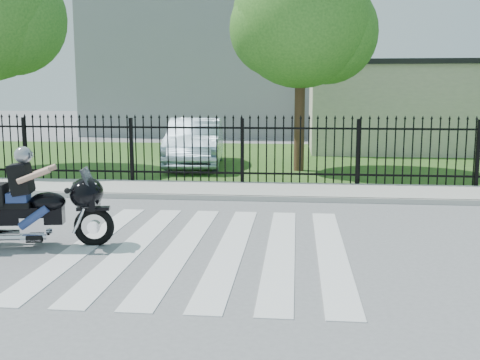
# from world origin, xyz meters

# --- Properties ---
(ground) EXTENTS (120.00, 120.00, 0.00)m
(ground) POSITION_xyz_m (0.00, 0.00, 0.00)
(ground) COLOR slate
(ground) RESTS_ON ground
(crosswalk) EXTENTS (5.00, 5.50, 0.01)m
(crosswalk) POSITION_xyz_m (0.00, 0.00, 0.01)
(crosswalk) COLOR silver
(crosswalk) RESTS_ON ground
(sidewalk) EXTENTS (40.00, 2.00, 0.12)m
(sidewalk) POSITION_xyz_m (0.00, 5.00, 0.06)
(sidewalk) COLOR #ADAAA3
(sidewalk) RESTS_ON ground
(curb) EXTENTS (40.00, 0.12, 0.12)m
(curb) POSITION_xyz_m (0.00, 4.00, 0.06)
(curb) COLOR #ADAAA3
(curb) RESTS_ON ground
(grass_strip) EXTENTS (40.00, 12.00, 0.02)m
(grass_strip) POSITION_xyz_m (0.00, 12.00, 0.01)
(grass_strip) COLOR #28551D
(grass_strip) RESTS_ON ground
(iron_fence) EXTENTS (26.00, 0.04, 1.80)m
(iron_fence) POSITION_xyz_m (0.00, 6.00, 0.90)
(iron_fence) COLOR black
(iron_fence) RESTS_ON ground
(tree_mid) EXTENTS (4.20, 4.20, 6.78)m
(tree_mid) POSITION_xyz_m (1.50, 9.00, 4.67)
(tree_mid) COLOR #382316
(tree_mid) RESTS_ON ground
(building_low) EXTENTS (10.00, 6.00, 3.50)m
(building_low) POSITION_xyz_m (7.00, 16.00, 1.75)
(building_low) COLOR beige
(building_low) RESTS_ON ground
(building_low_roof) EXTENTS (10.20, 6.20, 0.20)m
(building_low_roof) POSITION_xyz_m (7.00, 16.00, 3.60)
(building_low_roof) COLOR black
(building_low_roof) RESTS_ON building_low
(building_tall) EXTENTS (15.00, 10.00, 12.00)m
(building_tall) POSITION_xyz_m (-3.00, 26.00, 6.00)
(building_tall) COLOR gray
(building_tall) RESTS_ON ground
(motorcycle_rider) EXTENTS (2.52, 1.12, 1.68)m
(motorcycle_rider) POSITION_xyz_m (-2.84, -0.21, 0.69)
(motorcycle_rider) COLOR black
(motorcycle_rider) RESTS_ON ground
(parked_car) EXTENTS (2.16, 4.98, 1.59)m
(parked_car) POSITION_xyz_m (-1.94, 9.74, 0.82)
(parked_car) COLOR silver
(parked_car) RESTS_ON grass_strip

